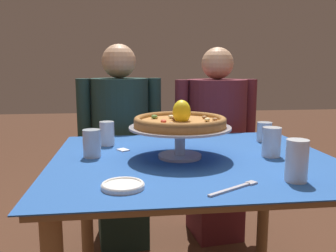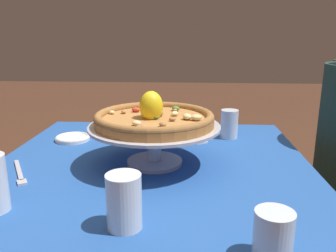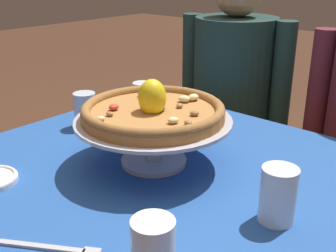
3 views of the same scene
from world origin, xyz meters
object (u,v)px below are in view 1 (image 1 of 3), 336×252
object	(u,v)px
water_glass_side_right	(271,144)
dinner_fork	(236,188)
water_glass_front_right	(297,164)
water_glass_back_left	(107,135)
diner_left	(121,150)
diner_right	(216,146)
pizza_stand	(180,134)
water_glass_side_left	(92,145)
side_plate	(123,185)
pizza	(180,121)
water_glass_back_right	(264,133)
sugar_packet	(123,150)

from	to	relation	value
water_glass_side_right	dinner_fork	distance (m)	0.43
water_glass_front_right	water_glass_back_left	world-z (taller)	water_glass_front_right
diner_left	diner_right	distance (m)	0.58
pizza_stand	water_glass_side_left	xyz separation A→B (m)	(-0.34, 0.05, -0.04)
side_plate	diner_left	world-z (taller)	diner_left
pizza	water_glass_front_right	bearing A→B (deg)	-46.88
pizza	diner_left	xyz separation A→B (m)	(-0.24, 0.74, -0.29)
water_glass_back_right	diner_left	world-z (taller)	diner_left
water_glass_front_right	diner_right	size ratio (longest dim) A/B	0.11
diner_right	pizza	bearing A→B (deg)	-114.36
water_glass_side_left	diner_left	world-z (taller)	diner_left
sugar_packet	dinner_fork	bearing A→B (deg)	-57.79
pizza_stand	dinner_fork	size ratio (longest dim) A/B	2.24
dinner_fork	water_glass_back_right	bearing A→B (deg)	61.61
water_glass_back_right	water_glass_front_right	bearing A→B (deg)	-103.00
water_glass_back_right	diner_right	size ratio (longest dim) A/B	0.08
water_glass_back_right	diner_left	bearing A→B (deg)	144.57
sugar_packet	water_glass_front_right	bearing A→B (deg)	-41.81
dinner_fork	water_glass_side_left	bearing A→B (deg)	136.44
water_glass_side_right	water_glass_front_right	distance (m)	0.31
pizza_stand	sugar_packet	distance (m)	0.28
sugar_packet	pizza_stand	bearing A→B (deg)	-33.03
sugar_packet	water_glass_side_left	bearing A→B (deg)	-142.12
side_plate	diner_right	distance (m)	1.24
pizza_stand	pizza	world-z (taller)	pizza
dinner_fork	water_glass_side_right	bearing A→B (deg)	53.92
side_plate	sugar_packet	world-z (taller)	side_plate
water_glass_side_right	side_plate	distance (m)	0.66
water_glass_front_right	diner_right	distance (m)	1.11
pizza_stand	diner_left	bearing A→B (deg)	107.84
pizza	diner_right	size ratio (longest dim) A/B	0.30
water_glass_back_left	diner_right	bearing A→B (deg)	38.43
water_glass_back_left	diner_right	world-z (taller)	diner_right
water_glass_back_right	sugar_packet	xyz separation A→B (m)	(-0.67, -0.11, -0.04)
pizza	water_glass_front_right	size ratio (longest dim) A/B	2.70
pizza_stand	side_plate	distance (m)	0.41
diner_left	pizza	bearing A→B (deg)	-72.14
diner_left	water_glass_side_left	bearing A→B (deg)	-98.47
dinner_fork	diner_left	bearing A→B (deg)	107.16
pizza_stand	sugar_packet	world-z (taller)	pizza_stand
side_plate	diner_left	size ratio (longest dim) A/B	0.11
water_glass_front_right	diner_left	distance (m)	1.22
water_glass_back_left	pizza	bearing A→B (deg)	-41.30
side_plate	water_glass_front_right	bearing A→B (deg)	-0.11
pizza	water_glass_side_right	xyz separation A→B (m)	(0.36, -0.03, -0.10)
water_glass_side_left	side_plate	xyz separation A→B (m)	(0.12, -0.38, -0.04)
water_glass_front_right	diner_left	world-z (taller)	diner_left
sugar_packet	diner_right	distance (m)	0.85
water_glass_front_right	sugar_packet	bearing A→B (deg)	138.19
water_glass_back_left	water_glass_front_right	bearing A→B (deg)	-44.31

